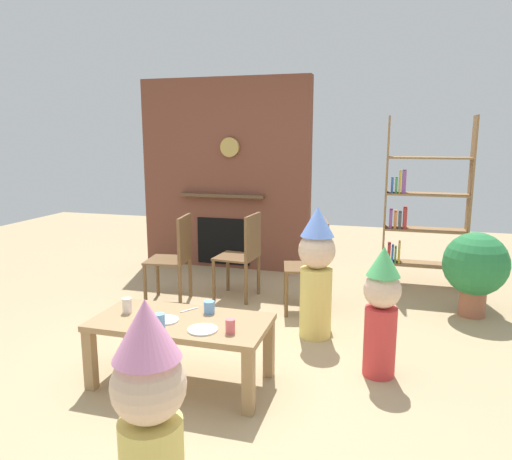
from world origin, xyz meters
TOP-DOWN VIEW (x-y plane):
  - ground_plane at (0.00, 0.00)m, footprint 12.00×12.00m
  - brick_fireplace_feature at (-0.88, 2.60)m, footprint 2.20×0.28m
  - bookshelf at (1.48, 2.40)m, footprint 0.90×0.28m
  - coffee_table at (-0.15, -0.40)m, footprint 1.19×0.59m
  - paper_cup_near_left at (-0.57, -0.38)m, footprint 0.06×0.06m
  - paper_cup_near_right at (-0.01, -0.23)m, footprint 0.08×0.08m
  - paper_cup_center at (-0.31, -0.64)m, footprint 0.07×0.07m
  - paper_cup_far_left at (0.24, -0.53)m, footprint 0.06×0.06m
  - paper_cup_far_right at (-0.21, -0.60)m, footprint 0.07×0.07m
  - paper_plate_front at (-0.24, -0.45)m, footprint 0.18×0.18m
  - paper_plate_rear at (0.06, -0.54)m, footprint 0.19×0.19m
  - birthday_cake_slice at (-0.44, -0.38)m, footprint 0.10×0.10m
  - table_fork at (-0.17, -0.22)m, footprint 0.09×0.13m
  - child_with_cone_hat at (0.31, -1.69)m, footprint 0.30×0.30m
  - child_in_pink at (1.15, 0.08)m, footprint 0.26×0.26m
  - child_by_the_chairs at (0.61, 0.64)m, footprint 0.31×0.31m
  - dining_chair_left at (-0.90, 1.11)m, footprint 0.45×0.45m
  - dining_chair_middle at (-0.26, 1.41)m, footprint 0.43×0.43m
  - dining_chair_right at (0.50, 1.24)m, footprint 0.48×0.48m
  - potted_plant_tall at (1.97, 1.52)m, footprint 0.60×0.60m

SIDE VIEW (x-z plane):
  - ground_plane at x=0.00m, z-range 0.00..0.00m
  - coffee_table at x=-0.15m, z-range 0.16..0.62m
  - table_fork at x=-0.17m, z-range 0.46..0.46m
  - paper_plate_front at x=-0.24m, z-range 0.46..0.47m
  - paper_plate_rear at x=0.06m, z-range 0.46..0.47m
  - potted_plant_tall at x=1.97m, z-range 0.08..0.88m
  - child_in_pink at x=1.15m, z-range 0.03..0.97m
  - birthday_cake_slice at x=-0.44m, z-range 0.46..0.54m
  - paper_cup_near_right at x=-0.01m, z-range 0.46..0.54m
  - paper_cup_far_left at x=0.24m, z-range 0.46..0.55m
  - paper_cup_center at x=-0.31m, z-range 0.46..0.56m
  - dining_chair_left at x=-0.90m, z-range 0.06..0.96m
  - dining_chair_middle at x=-0.26m, z-range 0.06..0.96m
  - dining_chair_right at x=0.50m, z-range 0.06..0.96m
  - paper_cup_near_left at x=-0.57m, z-range 0.46..0.56m
  - paper_cup_far_right at x=-0.21m, z-range 0.46..0.57m
  - child_with_cone_hat at x=0.31m, z-range 0.03..1.11m
  - child_by_the_chairs at x=0.61m, z-range 0.03..1.15m
  - bookshelf at x=1.48m, z-range -0.08..1.82m
  - brick_fireplace_feature at x=-0.88m, z-range -0.01..2.39m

